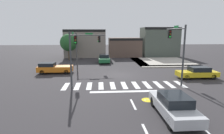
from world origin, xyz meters
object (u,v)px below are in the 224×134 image
traffic_signal_northwest (87,44)px  traffic_signal_southeast (177,43)px  car_yellow (197,72)px  roadside_tree (69,43)px  car_silver (173,105)px  car_orange (54,68)px  car_green (104,59)px  traffic_signal_southwest (73,48)px

traffic_signal_northwest → traffic_signal_southeast: bearing=-39.9°
car_yellow → roadside_tree: size_ratio=0.91×
car_yellow → car_silver: car_silver is taller
car_orange → car_silver: (10.72, -13.30, 0.03)m
traffic_signal_southeast → roadside_tree: bearing=39.3°
traffic_signal_northwest → car_green: 6.24m
car_orange → car_silver: car_silver is taller
car_green → car_silver: bearing=10.2°
traffic_signal_northwest → car_silver: bearing=-68.6°
traffic_signal_southeast → traffic_signal_northwest: size_ratio=1.15×
traffic_signal_southeast → traffic_signal_northwest: traffic_signal_southeast is taller
traffic_signal_northwest → car_yellow: 15.42m
car_yellow → car_silver: (-6.80, -9.41, 0.05)m
traffic_signal_northwest → car_green: bearing=61.6°
traffic_signal_southwest → car_yellow: size_ratio=1.16×
traffic_signal_southwest → car_green: bearing=-14.9°
traffic_signal_southwest → roadside_tree: traffic_signal_southwest is taller
traffic_signal_southeast → traffic_signal_northwest: 13.12m
car_yellow → car_green: size_ratio=1.08×
car_yellow → roadside_tree: 24.00m
car_silver → car_green: car_green is taller
car_yellow → car_green: car_green is taller
traffic_signal_southwest → car_green: (3.52, 13.17, -3.03)m
car_green → roadside_tree: bearing=-121.3°
car_orange → roadside_tree: roadside_tree is taller
traffic_signal_southeast → car_orange: bearing=70.3°
traffic_signal_southwest → car_silver: traffic_signal_southwest is taller
traffic_signal_southwest → car_orange: (-3.32, 5.00, -3.05)m
traffic_signal_southeast → car_yellow: bearing=-69.5°
car_silver → car_green: size_ratio=1.11×
traffic_signal_southeast → car_yellow: (3.25, 1.21, -3.52)m
traffic_signal_northwest → car_green: traffic_signal_northwest is taller
car_green → traffic_signal_northwest: bearing=-28.4°
traffic_signal_northwest → roadside_tree: size_ratio=1.03×
roadside_tree → car_yellow: bearing=-42.8°
car_silver → car_green: 21.81m
traffic_signal_northwest → car_yellow: (13.30, -7.20, -2.97)m
traffic_signal_southwest → car_silver: (7.39, -8.30, -3.02)m
car_silver → car_orange: bearing=38.9°
traffic_signal_southeast → car_green: size_ratio=1.41×
traffic_signal_southeast → roadside_tree: 22.52m
traffic_signal_southeast → car_orange: (-14.27, 5.10, -3.50)m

